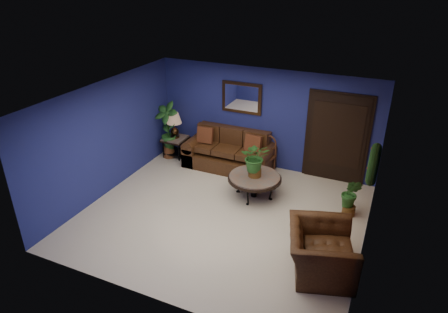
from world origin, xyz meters
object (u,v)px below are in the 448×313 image
at_px(table_lamp, 174,122).
at_px(coffee_table, 255,178).
at_px(end_table, 175,142).
at_px(armchair, 321,251).
at_px(sofa, 230,155).
at_px(side_chair, 267,153).

bearing_deg(table_lamp, coffee_table, -22.30).
height_order(end_table, table_lamp, table_lamp).
xyz_separation_m(table_lamp, armchair, (4.45, -2.88, -0.57)).
relative_size(sofa, armchair, 1.81).
xyz_separation_m(sofa, armchair, (2.88, -2.91, 0.07)).
distance_m(sofa, armchair, 4.10).
distance_m(coffee_table, armchair, 2.56).
distance_m(sofa, side_chair, 0.97).
height_order(sofa, end_table, sofa).
bearing_deg(coffee_table, side_chair, 95.82).
xyz_separation_m(coffee_table, side_chair, (-0.12, 1.15, 0.10)).
height_order(sofa, side_chair, sofa).
height_order(sofa, coffee_table, sofa).
xyz_separation_m(end_table, armchair, (4.45, -2.88, -0.02)).
bearing_deg(end_table, table_lamp, -45.00).
bearing_deg(armchair, table_lamp, 40.80).
bearing_deg(sofa, end_table, -178.79).
bearing_deg(coffee_table, table_lamp, 157.70).
distance_m(coffee_table, side_chair, 1.16).
bearing_deg(end_table, sofa, 1.21).
relative_size(coffee_table, armchair, 0.96).
distance_m(sofa, coffee_table, 1.54).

